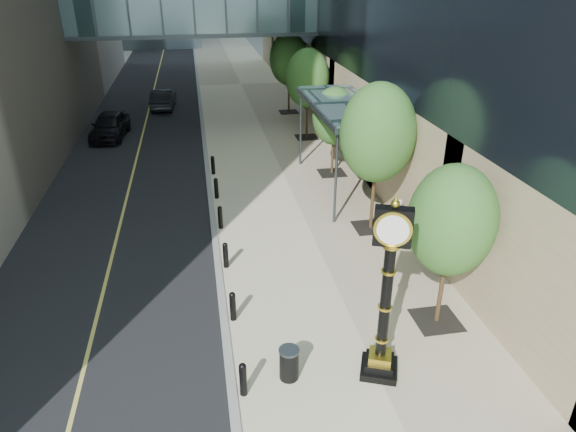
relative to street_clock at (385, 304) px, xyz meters
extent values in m
plane|color=gray|center=(-1.04, -1.15, -2.32)|extent=(320.00, 320.00, 0.00)
cube|color=black|center=(-8.04, 38.85, -2.31)|extent=(8.00, 180.00, 0.02)
cube|color=beige|center=(-0.04, 38.85, -2.29)|extent=(8.00, 180.00, 0.06)
cube|color=gray|center=(-4.04, 38.85, -2.28)|extent=(0.25, 180.00, 0.07)
cube|color=slate|center=(-4.04, 26.85, 5.18)|extent=(17.00, 4.00, 3.00)
cube|color=#383F44|center=(-4.04, 26.85, 3.73)|extent=(17.00, 4.20, 0.25)
cube|color=#383F44|center=(2.46, 12.85, 1.88)|extent=(3.00, 8.00, 0.25)
cube|color=slate|center=(2.46, 12.85, 2.03)|extent=(2.80, 7.80, 0.06)
cylinder|color=#383F44|center=(1.16, 9.15, -0.22)|extent=(0.12, 0.12, 4.20)
cylinder|color=#383F44|center=(1.16, 16.55, -0.22)|extent=(0.12, 0.12, 4.20)
cylinder|color=black|center=(-3.74, -0.15, -1.81)|extent=(0.20, 0.20, 0.90)
cylinder|color=black|center=(-3.74, 3.05, -1.81)|extent=(0.20, 0.20, 0.90)
cylinder|color=black|center=(-3.74, 6.25, -1.81)|extent=(0.20, 0.20, 0.90)
cylinder|color=black|center=(-3.74, 9.45, -1.81)|extent=(0.20, 0.20, 0.90)
cylinder|color=black|center=(-3.74, 12.65, -1.81)|extent=(0.20, 0.20, 0.90)
cylinder|color=black|center=(-3.74, 15.85, -1.81)|extent=(0.20, 0.20, 0.90)
cube|color=black|center=(2.56, 1.85, -2.25)|extent=(1.40, 1.40, 0.02)
cylinder|color=#49391E|center=(2.56, 1.85, -0.87)|extent=(0.14, 0.14, 2.77)
ellipsoid|color=#25561F|center=(2.56, 1.85, 1.27)|extent=(2.54, 2.54, 3.38)
cube|color=black|center=(2.56, 8.35, -2.25)|extent=(1.40, 1.40, 0.02)
cylinder|color=#49391E|center=(2.56, 8.35, -0.62)|extent=(0.14, 0.14, 3.27)
ellipsoid|color=#25561F|center=(2.56, 8.35, 1.91)|extent=(3.00, 3.00, 4.00)
cube|color=black|center=(2.56, 14.85, -2.25)|extent=(1.40, 1.40, 0.02)
cylinder|color=#49391E|center=(2.56, 14.85, -1.03)|extent=(0.14, 0.14, 2.45)
ellipsoid|color=#25561F|center=(2.56, 14.85, 0.86)|extent=(2.25, 2.25, 3.00)
cube|color=black|center=(2.56, 21.35, -2.25)|extent=(1.40, 1.40, 0.02)
cylinder|color=#49391E|center=(2.56, 21.35, -0.77)|extent=(0.14, 0.14, 2.98)
ellipsoid|color=#25561F|center=(2.56, 21.35, 1.53)|extent=(2.73, 2.73, 3.64)
cube|color=black|center=(2.56, 27.85, -2.25)|extent=(1.40, 1.40, 0.02)
cylinder|color=#49391E|center=(2.56, 27.85, -0.71)|extent=(0.14, 0.14, 3.09)
ellipsoid|color=#25561F|center=(2.56, 27.85, 1.67)|extent=(2.83, 2.83, 3.78)
cube|color=black|center=(0.00, 0.00, -2.15)|extent=(1.27, 1.27, 0.22)
cube|color=black|center=(0.00, 0.00, -1.93)|extent=(0.99, 0.99, 0.22)
cube|color=gold|center=(0.00, 0.00, -1.72)|extent=(0.78, 0.78, 0.22)
cylinder|color=black|center=(0.00, 0.00, 0.07)|extent=(0.28, 0.28, 3.36)
cube|color=black|center=(0.00, 0.00, 2.25)|extent=(0.98, 0.65, 0.98)
cylinder|color=white|center=(0.00, 0.19, 2.25)|extent=(0.72, 0.33, 0.76)
cylinder|color=white|center=(0.00, -0.19, 2.25)|extent=(0.72, 0.33, 0.76)
sphere|color=gold|center=(0.00, 0.00, 2.84)|extent=(0.22, 0.22, 0.22)
cylinder|color=black|center=(-2.47, 0.23, -1.81)|extent=(0.59, 0.59, 0.90)
imported|color=#ABA79D|center=(3.44, 7.67, -1.48)|extent=(0.63, 0.48, 1.57)
imported|color=black|center=(-9.99, 23.76, -1.48)|extent=(2.40, 4.97, 1.64)
imported|color=black|center=(-6.88, 30.98, -1.56)|extent=(1.89, 4.61, 1.49)
camera|label=1|loc=(-4.38, -10.20, 7.82)|focal=32.00mm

